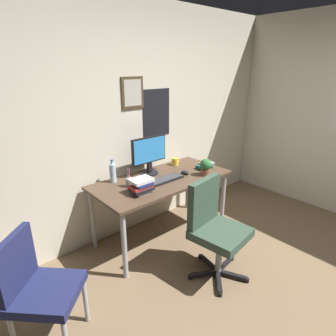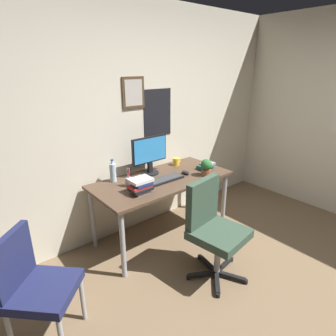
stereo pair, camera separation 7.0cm
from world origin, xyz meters
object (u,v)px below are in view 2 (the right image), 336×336
(monitor, at_px, (150,154))
(book_stack_right, at_px, (141,185))
(side_chair, at_px, (34,283))
(coffee_mug_near, at_px, (176,161))
(pen_cup, at_px, (129,181))
(office_chair, at_px, (212,225))
(book_stack_left, at_px, (206,166))
(water_bottle, at_px, (113,172))
(potted_plant, at_px, (206,167))
(computer_mouse, at_px, (186,173))
(keyboard, at_px, (165,179))

(monitor, relative_size, book_stack_right, 1.96)
(side_chair, distance_m, coffee_mug_near, 2.08)
(coffee_mug_near, relative_size, pen_cup, 0.63)
(office_chair, relative_size, book_stack_left, 4.72)
(book_stack_left, bearing_deg, water_bottle, 160.93)
(water_bottle, bearing_deg, potted_plant, -30.13)
(side_chair, xyz_separation_m, computer_mouse, (1.81, 0.40, 0.25))
(monitor, relative_size, computer_mouse, 4.18)
(water_bottle, bearing_deg, office_chair, -68.24)
(coffee_mug_near, relative_size, book_stack_right, 0.53)
(potted_plant, height_order, book_stack_right, potted_plant)
(office_chair, height_order, pen_cup, office_chair)
(coffee_mug_near, xyz_separation_m, book_stack_right, (-0.81, -0.39, 0.03))
(side_chair, distance_m, potted_plant, 2.00)
(office_chair, xyz_separation_m, book_stack_right, (-0.36, 0.64, 0.28))
(office_chair, bearing_deg, potted_plant, 48.83)
(coffee_mug_near, height_order, potted_plant, potted_plant)
(potted_plant, bearing_deg, office_chair, -131.17)
(side_chair, bearing_deg, book_stack_left, 10.11)
(coffee_mug_near, xyz_separation_m, potted_plant, (0.02, -0.49, 0.06))
(office_chair, height_order, keyboard, office_chair)
(computer_mouse, xyz_separation_m, potted_plant, (0.15, -0.18, 0.09))
(monitor, relative_size, coffee_mug_near, 3.68)
(pen_cup, height_order, book_stack_right, pen_cup)
(potted_plant, distance_m, book_stack_left, 0.24)
(office_chair, relative_size, monitor, 2.07)
(computer_mouse, distance_m, coffee_mug_near, 0.33)
(potted_plant, bearing_deg, side_chair, -173.41)
(side_chair, distance_m, book_stack_left, 2.18)
(monitor, distance_m, keyboard, 0.36)
(office_chair, bearing_deg, computer_mouse, 65.76)
(keyboard, xyz_separation_m, book_stack_right, (-0.38, -0.09, 0.06))
(water_bottle, distance_m, potted_plant, 1.04)
(office_chair, bearing_deg, keyboard, 88.14)
(keyboard, relative_size, water_bottle, 1.70)
(office_chair, xyz_separation_m, book_stack_left, (0.64, 0.69, 0.25))
(computer_mouse, distance_m, book_stack_right, 0.69)
(side_chair, relative_size, computer_mouse, 7.95)
(water_bottle, distance_m, book_stack_right, 0.43)
(coffee_mug_near, bearing_deg, book_stack_left, -60.53)
(coffee_mug_near, height_order, book_stack_left, coffee_mug_near)
(keyboard, height_order, computer_mouse, computer_mouse)
(side_chair, relative_size, book_stack_right, 3.73)
(side_chair, xyz_separation_m, monitor, (1.51, 0.69, 0.47))
(book_stack_right, bearing_deg, side_chair, -164.13)
(keyboard, bearing_deg, pen_cup, 162.65)
(pen_cup, bearing_deg, side_chair, -154.78)
(side_chair, xyz_separation_m, pen_cup, (1.12, 0.53, 0.29))
(side_chair, height_order, water_bottle, water_bottle)
(computer_mouse, distance_m, pen_cup, 0.70)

